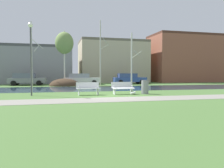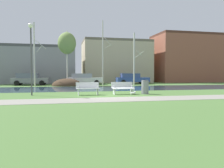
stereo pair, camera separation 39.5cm
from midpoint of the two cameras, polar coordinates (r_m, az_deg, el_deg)
The scene contains 19 objects.
ground_plane at distance 24.09m, azimuth -6.49°, elevation -0.84°, with size 120.00×120.00×0.00m, color #476B33.
paved_path_strip at distance 12.47m, azimuth 0.45°, elevation -4.00°, with size 60.00×2.28×0.01m, color gray.
river_band at distance 22.03m, azimuth -5.80°, elevation -1.15°, with size 80.00×7.60×0.01m, color #2D475B.
soil_mound at distance 27.49m, azimuth -12.60°, elevation -0.46°, with size 3.64×3.27×1.79m, color #423021.
bench_left at distance 15.17m, azimuth -6.92°, elevation -1.07°, with size 1.63×0.66×0.87m.
bench_right at distance 15.65m, azimuth 2.09°, elevation -0.94°, with size 1.63×0.66×0.87m.
trash_bin at distance 16.02m, azimuth 7.82°, elevation -0.72°, with size 0.54×0.54×1.00m.
seagull at distance 15.36m, azimuth 4.88°, elevation -2.29°, with size 0.40×0.15×0.25m.
streetlamp at distance 15.73m, azimuth -20.97°, elevation 9.09°, with size 0.32×0.32×4.81m.
birch_far_left at distance 27.81m, azimuth -20.44°, elevation 7.36°, with size 1.46×2.24×7.55m.
birch_left at distance 28.29m, azimuth -12.62°, elevation 10.26°, with size 2.25×2.25×6.75m.
birch_center_left at distance 28.01m, azimuth -3.37°, elevation 8.08°, with size 1.21×2.21×8.13m.
birch_center at distance 28.35m, azimuth 4.77°, elevation 6.51°, with size 1.39×2.30×6.68m.
parked_van_nearest_grey at distance 30.01m, azimuth -21.56°, elevation 1.20°, with size 4.58×2.14×1.53m.
parked_sedan_second_white at distance 29.97m, azimuth -8.39°, elevation 1.34°, with size 4.85×2.21×1.51m.
parked_hatch_third_blue at distance 31.68m, azimuth 4.05°, elevation 1.44°, with size 4.71×2.26×1.53m.
building_grey_warehouse at distance 36.87m, azimuth -22.68°, elevation 4.59°, with size 15.05×7.20×5.69m.
building_beige_block at distance 38.54m, azimuth -0.17°, elevation 5.76°, with size 11.29×7.04×7.12m.
building_brick_low at distance 44.32m, azimuth 21.04°, elevation 6.08°, with size 17.95×6.87×8.52m.
Camera 1 is at (-3.23, -13.81, 1.44)m, focal length 35.34 mm.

